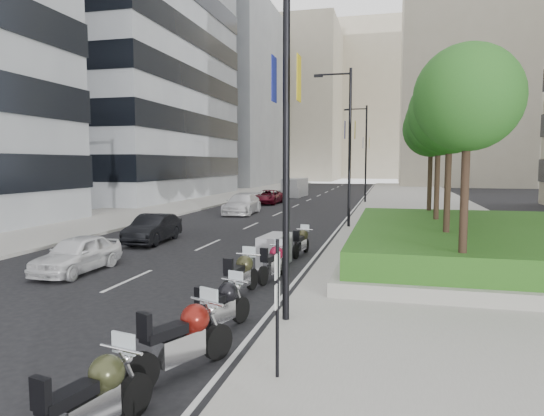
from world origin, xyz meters
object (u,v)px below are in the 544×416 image
(motorcycle_4, at_px, (274,262))
(car_a, at_px, (77,254))
(lamp_post_2, at_px, (364,149))
(motorcycle_2, at_px, (222,306))
(parking_sign, at_px, (277,301))
(car_b, at_px, (153,229))
(lamp_post_0, at_px, (279,104))
(car_c, at_px, (242,204))
(delivery_van, at_px, (295,188))
(motorcycle_1, at_px, (184,338))
(car_d, at_px, (268,197))
(motorcycle_0, at_px, (94,400))
(motorcycle_5, at_px, (275,251))
(motorcycle_3, at_px, (241,275))
(lamp_post_1, at_px, (347,140))
(motorcycle_6, at_px, (301,242))

(motorcycle_4, distance_m, car_a, 6.83)
(lamp_post_2, relative_size, motorcycle_2, 4.27)
(parking_sign, xyz_separation_m, car_b, (-9.09, 13.00, -0.79))
(lamp_post_0, distance_m, parking_sign, 4.74)
(lamp_post_2, xyz_separation_m, car_c, (-8.18, -11.63, -4.32))
(motorcycle_2, relative_size, delivery_van, 0.42)
(motorcycle_1, xyz_separation_m, car_d, (-7.48, 35.38, -0.01))
(motorcycle_4, bearing_deg, lamp_post_0, -154.60)
(parking_sign, relative_size, motorcycle_0, 1.11)
(motorcycle_2, height_order, car_c, car_c)
(car_a, bearing_deg, motorcycle_5, 22.54)
(motorcycle_0, height_order, car_b, car_b)
(car_b, bearing_deg, motorcycle_1, -63.91)
(motorcycle_0, height_order, motorcycle_3, motorcycle_0)
(car_d, bearing_deg, car_c, -85.08)
(car_d, bearing_deg, parking_sign, -72.70)
(motorcycle_4, bearing_deg, car_a, 104.96)
(car_a, bearing_deg, car_d, 91.72)
(lamp_post_2, height_order, car_a, lamp_post_2)
(motorcycle_0, bearing_deg, parking_sign, -28.86)
(motorcycle_2, bearing_deg, motorcycle_1, -160.81)
(parking_sign, xyz_separation_m, delivery_van, (-8.66, 45.48, -0.50))
(car_c, bearing_deg, motorcycle_5, -71.95)
(motorcycle_0, xyz_separation_m, motorcycle_1, (0.29, 2.27, 0.04))
(car_c, bearing_deg, motorcycle_4, -72.78)
(motorcycle_1, height_order, motorcycle_3, motorcycle_1)
(motorcycle_0, bearing_deg, car_a, 49.37)
(parking_sign, distance_m, delivery_van, 46.30)
(lamp_post_1, bearing_deg, motorcycle_3, -96.11)
(motorcycle_3, distance_m, motorcycle_5, 4.11)
(motorcycle_1, relative_size, motorcycle_5, 1.15)
(car_a, bearing_deg, motorcycle_0, -52.71)
(motorcycle_5, relative_size, car_a, 0.54)
(car_c, bearing_deg, lamp_post_0, -73.64)
(lamp_post_0, xyz_separation_m, parking_sign, (0.66, -3.00, -3.61))
(motorcycle_4, height_order, motorcycle_6, motorcycle_4)
(motorcycle_4, xyz_separation_m, car_c, (-7.02, 19.13, 0.18))
(car_d, bearing_deg, car_a, -86.12)
(lamp_post_2, bearing_deg, motorcycle_5, -93.20)
(motorcycle_0, distance_m, motorcycle_5, 11.47)
(lamp_post_1, xyz_separation_m, car_a, (-7.96, -13.33, -4.43))
(motorcycle_5, distance_m, car_c, 18.37)
(parking_sign, bearing_deg, motorcycle_4, 104.08)
(car_b, bearing_deg, motorcycle_4, -41.96)
(lamp_post_1, height_order, motorcycle_4, lamp_post_1)
(parking_sign, height_order, car_d, parking_sign)
(car_a, bearing_deg, delivery_van, 90.67)
(lamp_post_2, distance_m, car_d, 9.95)
(motorcycle_5, distance_m, delivery_van, 36.82)
(motorcycle_5, height_order, car_a, car_a)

